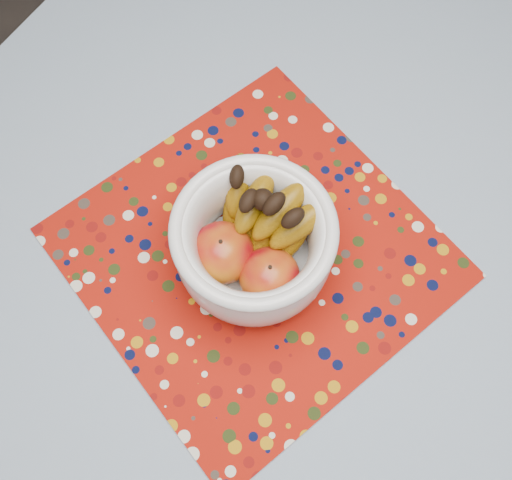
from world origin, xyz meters
TOP-DOWN VIEW (x-y plane):
  - table at (0.00, 0.00)m, footprint 1.20×1.20m
  - tablecloth at (0.00, 0.00)m, footprint 1.32×1.32m
  - placemat at (-0.11, -0.04)m, footprint 0.58×0.58m
  - fruit_bowl at (-0.11, -0.05)m, footprint 0.22×0.21m

SIDE VIEW (x-z plane):
  - table at x=0.00m, z-range 0.30..1.05m
  - tablecloth at x=0.00m, z-range 0.75..0.76m
  - placemat at x=-0.11m, z-range 0.76..0.76m
  - fruit_bowl at x=-0.11m, z-range 0.76..0.91m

